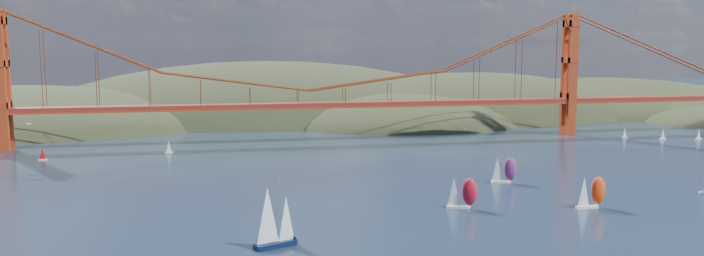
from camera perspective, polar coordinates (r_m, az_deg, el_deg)
name	(u,v)px	position (r m, az deg, el deg)	size (l,w,h in m)	color
headlands	(363,137)	(399.05, 0.89, -0.72)	(725.00, 225.00, 96.00)	black
bridge	(305,66)	(290.38, -3.93, 5.15)	(552.00, 12.00, 55.00)	maroon
sloop_navy	(273,218)	(144.05, -6.56, -7.43)	(9.82, 7.58, 14.33)	black
racer_0	(461,192)	(178.42, 9.08, -5.30)	(8.02, 4.78, 8.98)	silver
racer_1	(591,192)	(186.81, 19.23, -5.01)	(8.13, 3.39, 9.28)	silver
racer_rwb	(503,169)	(212.28, 12.48, -3.39)	(7.92, 4.18, 8.88)	silver
distant_boat_2	(43,154)	(270.94, -24.32, -1.97)	(3.00, 2.00, 4.70)	silver
distant_boat_3	(169,147)	(272.18, -14.99, -1.53)	(3.00, 2.00, 4.70)	silver
distant_boat_4	(625,133)	(326.56, 21.73, -0.37)	(3.00, 2.00, 4.70)	silver
distant_boat_5	(663,134)	(328.66, 24.43, -0.46)	(3.00, 2.00, 4.70)	silver
distant_boat_6	(699,134)	(335.36, 26.87, -0.46)	(3.00, 2.00, 4.70)	silver
gull	(29,124)	(131.44, -25.29, 0.32)	(0.90, 0.25, 0.17)	white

